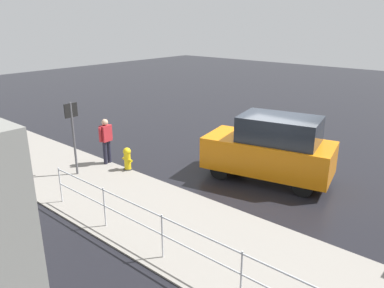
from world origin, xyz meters
name	(u,v)px	position (x,y,z in m)	size (l,w,h in m)	color
ground_plane	(268,176)	(0.00, 0.00, 0.00)	(60.00, 60.00, 0.00)	black
kerb_strip	(181,227)	(0.00, 4.20, 0.02)	(24.00, 3.20, 0.04)	gray
moving_hatchback	(271,148)	(-0.14, 0.22, 1.03)	(4.17, 2.48, 2.06)	orange
fire_hydrant	(127,159)	(3.80, 2.66, 0.40)	(0.42, 0.31, 0.80)	gold
pedestrian	(106,138)	(4.78, 2.74, 0.96)	(0.27, 0.57, 1.62)	#B2262D
metal_railing	(162,229)	(-0.52, 5.36, 0.72)	(7.82, 0.04, 1.05)	#B7BABF
sign_post	(73,128)	(4.75, 3.97, 1.58)	(0.07, 0.44, 2.40)	#4C4C51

